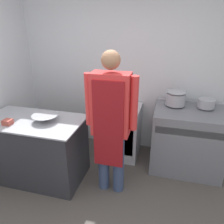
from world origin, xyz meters
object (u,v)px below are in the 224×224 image
Objects in this scene: stock_pot at (176,98)px; stove at (187,139)px; mixing_bowl at (45,118)px; sauce_pot at (206,103)px; person_cook at (111,119)px; plastic_tub at (8,122)px; fridge_unit at (120,131)px.

stove is at bearing -30.40° from stock_pot.
stove is 2.04m from mixing_bowl.
stock_pot is 1.18× the size of sauce_pot.
person_cook reaches higher than plastic_tub.
stock_pot is (-0.22, 0.13, 0.59)m from stove.
sauce_pot is (1.16, 0.89, -0.02)m from person_cook.
stock_pot is at bearing 149.60° from stove.
fridge_unit is 1.03m from stock_pot.
fridge_unit is 1.68m from plastic_tub.
sauce_pot is at bearing 33.43° from stove.
plastic_tub is (-1.22, -1.04, 0.50)m from fridge_unit.
fridge_unit is at bearing 45.70° from mixing_bowl.
stock_pot is 0.42m from sauce_pot.
person_cook is at bearing -129.50° from stock_pot.
stove is at bearing 21.91° from mixing_bowl.
fridge_unit is 2.50× the size of mixing_bowl.
mixing_bowl is at bearing -134.30° from fridge_unit.
plastic_tub is 2.30m from stock_pot.
plastic_tub is at bearing -151.96° from stock_pot.
person_cook reaches higher than mixing_bowl.
person_cook reaches higher than stock_pot.
fridge_unit is at bearing -178.29° from sauce_pot.
person_cook reaches higher than sauce_pot.
person_cook is (0.07, -0.86, 0.62)m from fridge_unit.
mixing_bowl is 3.23× the size of plastic_tub.
mixing_bowl is 1.20× the size of stock_pot.
mixing_bowl is 2.22m from sauce_pot.
stock_pot reaches higher than plastic_tub.
sauce_pot is at bearing 23.81° from plastic_tub.
fridge_unit is 1.36m from sauce_pot.
mixing_bowl reaches higher than stove.
plastic_tub reaches higher than fridge_unit.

